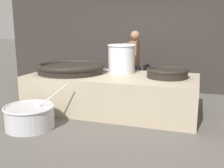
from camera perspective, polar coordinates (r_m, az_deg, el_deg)
ground_plane at (r=5.72m, az=0.00°, el=-5.67°), size 60.00×60.00×0.00m
back_wall at (r=7.67m, az=5.59°, el=14.85°), size 8.26×0.24×4.24m
hearth_platform at (r=5.62m, az=0.00°, el=-1.92°), size 3.53×1.62×0.77m
giant_wok_near at (r=5.87m, az=-8.96°, el=3.49°), size 1.49×1.49×0.21m
giant_wok_far at (r=5.36m, az=11.93°, el=2.42°), size 0.84×0.84×0.18m
stock_pot at (r=5.80m, az=2.10°, el=5.63°), size 0.62×0.62×0.62m
cook at (r=6.58m, az=4.88°, el=4.75°), size 0.40×0.62×1.68m
prep_bowl_vegetables at (r=4.90m, az=-17.46°, el=-6.60°), size 1.02×0.90×0.77m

